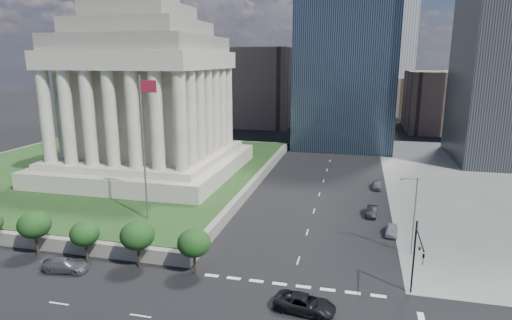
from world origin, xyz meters
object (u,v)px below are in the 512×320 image
(parked_sedan_mid, at_px, (372,211))
(parked_sedan_far, at_px, (377,185))
(pickup_truck, at_px, (305,304))
(suv_grey, at_px, (65,265))
(traffic_signal_ne, at_px, (417,254))
(parked_sedan_near, at_px, (392,230))
(war_memorial, at_px, (144,73))
(street_lamp_north, at_px, (413,212))
(flagpole, at_px, (144,141))

(parked_sedan_mid, relative_size, parked_sedan_far, 1.00)
(pickup_truck, distance_m, parked_sedan_far, 44.47)
(parked_sedan_far, bearing_deg, suv_grey, -127.87)
(traffic_signal_ne, xyz_separation_m, parked_sedan_near, (-1.00, 17.16, -4.55))
(war_memorial, relative_size, parked_sedan_far, 8.72)
(pickup_truck, bearing_deg, parked_sedan_far, -1.30)
(traffic_signal_ne, relative_size, parked_sedan_far, 1.79)
(traffic_signal_ne, bearing_deg, parked_sedan_mid, 98.19)
(street_lamp_north, relative_size, parked_sedan_near, 2.44)
(traffic_signal_ne, bearing_deg, flagpole, 163.29)
(street_lamp_north, xyz_separation_m, pickup_truck, (-11.21, -15.55, -4.83))
(traffic_signal_ne, height_order, suv_grey, traffic_signal_ne)
(parked_sedan_mid, bearing_deg, flagpole, -151.18)
(flagpole, bearing_deg, parked_sedan_near, 11.63)
(traffic_signal_ne, xyz_separation_m, pickup_truck, (-10.38, -4.25, -4.42))
(traffic_signal_ne, distance_m, street_lamp_north, 11.34)
(war_memorial, bearing_deg, parked_sedan_near, -20.64)
(street_lamp_north, xyz_separation_m, parked_sedan_near, (-1.83, 5.86, -4.96))
(parked_sedan_near, bearing_deg, parked_sedan_mid, 114.40)
(street_lamp_north, xyz_separation_m, parked_sedan_mid, (-4.33, 13.00, -4.93))
(flagpole, relative_size, parked_sedan_mid, 4.49)
(parked_sedan_near, bearing_deg, pickup_truck, -108.54)
(war_memorial, distance_m, suv_grey, 43.18)
(pickup_truck, xyz_separation_m, suv_grey, (-27.81, 1.55, -0.08))
(war_memorial, bearing_deg, flagpole, -63.11)
(suv_grey, bearing_deg, parked_sedan_far, -46.47)
(flagpole, distance_m, parked_sedan_far, 45.10)
(pickup_truck, relative_size, suv_grey, 1.15)
(suv_grey, height_order, parked_sedan_mid, suv_grey)
(flagpole, bearing_deg, suv_grey, -106.55)
(war_memorial, bearing_deg, parked_sedan_mid, -13.09)
(pickup_truck, xyz_separation_m, parked_sedan_near, (9.38, 21.41, -0.14))
(suv_grey, bearing_deg, parked_sedan_mid, -58.10)
(war_memorial, relative_size, parked_sedan_mid, 8.76)
(war_memorial, height_order, parked_sedan_far, war_memorial)
(flagpole, relative_size, traffic_signal_ne, 2.50)
(pickup_truck, bearing_deg, parked_sedan_near, -14.38)
(pickup_truck, height_order, parked_sedan_mid, pickup_truck)
(war_memorial, height_order, traffic_signal_ne, war_memorial)
(parked_sedan_near, bearing_deg, street_lamp_north, -67.56)
(parked_sedan_mid, bearing_deg, war_memorial, 171.30)
(street_lamp_north, bearing_deg, flagpole, -178.37)
(flagpole, xyz_separation_m, suv_grey, (-3.86, -13.00, -12.36))
(flagpole, distance_m, pickup_truck, 30.60)
(parked_sedan_near, xyz_separation_m, parked_sedan_mid, (-2.50, 7.14, 0.04))
(pickup_truck, bearing_deg, street_lamp_north, -26.50)
(flagpole, height_order, parked_sedan_far, flagpole)
(suv_grey, distance_m, parked_sedan_far, 55.42)
(war_memorial, xyz_separation_m, traffic_signal_ne, (46.50, -34.30, -16.15))
(parked_sedan_mid, bearing_deg, street_lamp_north, -67.20)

